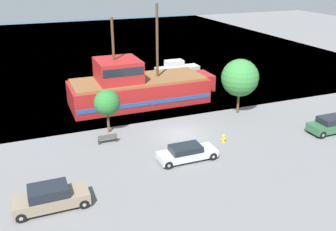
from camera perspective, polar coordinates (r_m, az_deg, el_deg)
name	(u,v)px	position (r m, az deg, el deg)	size (l,w,h in m)	color
ground_plane	(181,134)	(34.60, 1.98, -2.88)	(160.00, 160.00, 0.00)	slate
water_surface	(90,46)	(75.23, -11.82, 10.33)	(80.00, 80.00, 0.00)	#33566B
pirate_ship	(137,87)	(41.98, -4.80, 4.33)	(16.43, 5.97, 10.81)	#A31E1E
moored_boat_dockside	(184,75)	(51.53, 2.38, 6.22)	(6.23, 1.91, 1.60)	maroon
moored_boat_outer	(176,68)	(54.89, 1.29, 7.29)	(6.46, 1.95, 1.80)	#B7B2A8
parked_car_curb_front	(51,197)	(25.47, -17.46, -11.82)	(4.69, 1.94, 1.59)	#7F705B
parked_car_curb_mid	(187,153)	(29.92, 2.87, -5.69)	(4.74, 1.81, 1.28)	#B7BCC6
parked_car_curb_rear	(332,125)	(37.88, 23.65, -1.28)	(4.53, 1.84, 1.55)	#2D5B38
fire_hydrant	(224,138)	(33.25, 8.48, -3.42)	(0.42, 0.25, 0.76)	yellow
bench_promenade_east	(108,138)	(33.20, -9.20, -3.46)	(1.66, 0.45, 0.85)	#4C4742
tree_row_east	(107,103)	(34.39, -9.26, 1.92)	(2.40, 2.40, 4.13)	brown
tree_row_mideast	(240,78)	(39.13, 10.91, 5.66)	(3.84, 3.84, 5.74)	brown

